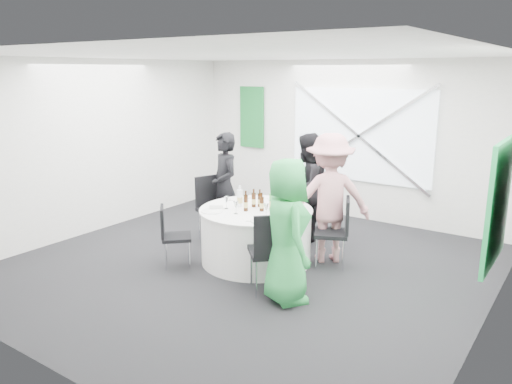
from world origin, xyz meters
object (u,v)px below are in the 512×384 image
Objects in this scene: person_man_back at (307,187)px; green_water_bottle at (272,202)px; person_man_back_left at (225,187)px; person_woman_pink at (329,198)px; chair_back_right at (338,227)px; chair_front_right at (270,246)px; clear_water_bottle at (240,198)px; chair_back_left at (212,203)px; person_woman_green at (287,231)px; banquet_table at (256,235)px; chair_front_left at (171,232)px; chair_back at (292,204)px.

person_man_back is 5.55× the size of green_water_bottle.
person_man_back_left is 1.76m from person_woman_pink.
chair_back_right is 3.15× the size of green_water_bottle.
chair_front_right is 3.36× the size of clear_water_bottle.
chair_back_left is 2.44m from person_woman_green.
person_man_back is (0.11, 1.22, 0.46)m from banquet_table.
chair_back_left reaches higher than banquet_table.
chair_front_left is 0.50× the size of person_man_back_left.
clear_water_bottle is at bearing -9.47° from person_man_back_left.
chair_back is 2.07m from chair_front_left.
person_woman_pink is (1.76, 0.10, 0.05)m from person_man_back_left.
person_woman_green is 1.45m from clear_water_bottle.
person_woman_pink reaches higher than chair_front_right.
banquet_table is 0.56m from clear_water_bottle.
chair_front_left is at bearing -141.61° from green_water_bottle.
green_water_bottle is at bearing 6.81° from person_man_back_left.
chair_back_left is 1.51m from person_man_back.
chair_back_right is 0.95m from green_water_bottle.
chair_back_right is 3.18× the size of clear_water_bottle.
chair_back is 0.35m from person_man_back.
person_woman_green is (0.86, -2.01, -0.00)m from person_man_back.
person_woman_green is at bearing -99.80° from chair_back_left.
chair_back_right is 1.99m from person_man_back_left.
chair_front_left is at bearing -136.41° from banquet_table.
person_woman_pink is 1.24m from clear_water_bottle.
clear_water_bottle reaches higher than chair_front_right.
clear_water_bottle is at bearing -171.05° from green_water_bottle.
chair_back_right is 0.57× the size of person_woman_green.
chair_back is 0.54× the size of person_woman_pink.
banquet_table is 1.60× the size of chair_back.
person_woman_pink reaches higher than chair_front_left.
person_man_back_left reaches higher than chair_front_left.
person_man_back is at bearing 61.63° from person_man_back_left.
chair_front_right is 1.27m from clear_water_bottle.
person_man_back is at bearing -116.43° from chair_front_right.
chair_front_left is (-0.76, -1.92, -0.08)m from chair_back.
person_woman_pink is 5.96× the size of clear_water_bottle.
person_man_back_left is at bearing -81.18° from chair_front_right.
chair_back_right is at bearing 21.60° from clear_water_bottle.
chair_back_right is at bearing -146.38° from chair_front_right.
chair_front_right is 0.60× the size of person_woman_green.
chair_back is 1.15m from green_water_bottle.
chair_back_left is at bearing 159.93° from banquet_table.
banquet_table is 1.19m from person_man_back_left.
chair_back_left reaches higher than chair_front_left.
chair_front_left is 1.42m from green_water_bottle.
person_man_back_left reaches higher than chair_back.
person_woman_pink is at bearing -43.78° from person_woman_green.
banquet_table is at bearing -90.00° from chair_back_left.
chair_back_right is at bearing 28.51° from green_water_bottle.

